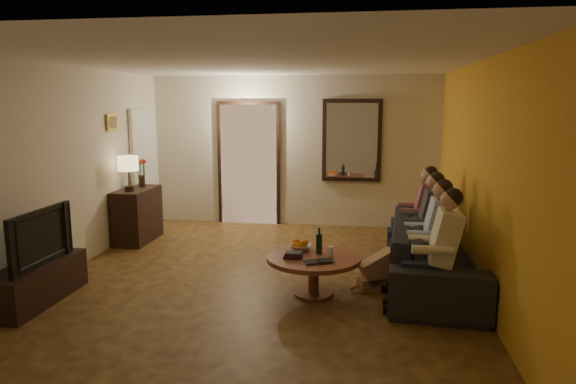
# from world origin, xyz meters

# --- Properties ---
(floor) EXTENTS (5.00, 6.00, 0.01)m
(floor) POSITION_xyz_m (0.00, 0.00, 0.00)
(floor) COLOR #3A230F
(floor) RESTS_ON ground
(ceiling) EXTENTS (5.00, 6.00, 0.01)m
(ceiling) POSITION_xyz_m (0.00, 0.00, 2.60)
(ceiling) COLOR white
(ceiling) RESTS_ON back_wall
(back_wall) EXTENTS (5.00, 0.02, 2.60)m
(back_wall) POSITION_xyz_m (0.00, 3.00, 1.30)
(back_wall) COLOR beige
(back_wall) RESTS_ON floor
(front_wall) EXTENTS (5.00, 0.02, 2.60)m
(front_wall) POSITION_xyz_m (0.00, -3.00, 1.30)
(front_wall) COLOR beige
(front_wall) RESTS_ON floor
(left_wall) EXTENTS (0.02, 6.00, 2.60)m
(left_wall) POSITION_xyz_m (-2.50, 0.00, 1.30)
(left_wall) COLOR beige
(left_wall) RESTS_ON floor
(right_wall) EXTENTS (0.02, 6.00, 2.60)m
(right_wall) POSITION_xyz_m (2.50, 0.00, 1.30)
(right_wall) COLOR beige
(right_wall) RESTS_ON floor
(orange_accent) EXTENTS (0.01, 6.00, 2.60)m
(orange_accent) POSITION_xyz_m (2.49, 0.00, 1.30)
(orange_accent) COLOR gold
(orange_accent) RESTS_ON right_wall
(kitchen_doorway) EXTENTS (1.00, 0.06, 2.10)m
(kitchen_doorway) POSITION_xyz_m (-0.80, 2.98, 1.05)
(kitchen_doorway) COLOR #FFE0A5
(kitchen_doorway) RESTS_ON floor
(door_trim) EXTENTS (1.12, 0.04, 2.22)m
(door_trim) POSITION_xyz_m (-0.80, 2.97, 1.05)
(door_trim) COLOR black
(door_trim) RESTS_ON floor
(fridge_glimpse) EXTENTS (0.45, 0.03, 1.70)m
(fridge_glimpse) POSITION_xyz_m (-0.55, 2.98, 0.90)
(fridge_glimpse) COLOR silver
(fridge_glimpse) RESTS_ON floor
(mirror_frame) EXTENTS (1.00, 0.05, 1.40)m
(mirror_frame) POSITION_xyz_m (1.00, 2.96, 1.50)
(mirror_frame) COLOR black
(mirror_frame) RESTS_ON back_wall
(mirror_glass) EXTENTS (0.86, 0.02, 1.26)m
(mirror_glass) POSITION_xyz_m (1.00, 2.93, 1.50)
(mirror_glass) COLOR white
(mirror_glass) RESTS_ON back_wall
(white_door) EXTENTS (0.06, 0.85, 2.04)m
(white_door) POSITION_xyz_m (-2.46, 2.30, 1.02)
(white_door) COLOR white
(white_door) RESTS_ON floor
(framed_art) EXTENTS (0.03, 0.28, 0.24)m
(framed_art) POSITION_xyz_m (-2.47, 1.30, 1.85)
(framed_art) COLOR #B28C33
(framed_art) RESTS_ON left_wall
(art_canvas) EXTENTS (0.01, 0.22, 0.18)m
(art_canvas) POSITION_xyz_m (-2.46, 1.30, 1.85)
(art_canvas) COLOR brown
(art_canvas) RESTS_ON left_wall
(dresser) EXTENTS (0.45, 0.93, 0.83)m
(dresser) POSITION_xyz_m (-2.25, 1.52, 0.41)
(dresser) COLOR black
(dresser) RESTS_ON floor
(table_lamp) EXTENTS (0.30, 0.30, 0.54)m
(table_lamp) POSITION_xyz_m (-2.25, 1.30, 1.10)
(table_lamp) COLOR beige
(table_lamp) RESTS_ON dresser
(flower_vase) EXTENTS (0.14, 0.14, 0.44)m
(flower_vase) POSITION_xyz_m (-2.25, 1.74, 1.05)
(flower_vase) COLOR red
(flower_vase) RESTS_ON dresser
(tv_stand) EXTENTS (0.45, 1.28, 0.43)m
(tv_stand) POSITION_xyz_m (-2.25, -1.02, 0.21)
(tv_stand) COLOR black
(tv_stand) RESTS_ON floor
(tv) EXTENTS (1.04, 0.14, 0.60)m
(tv) POSITION_xyz_m (-2.25, -1.02, 0.73)
(tv) COLOR black
(tv) RESTS_ON tv_stand
(sofa) EXTENTS (2.63, 1.20, 0.75)m
(sofa) POSITION_xyz_m (2.08, 0.22, 0.37)
(sofa) COLOR black
(sofa) RESTS_ON floor
(person_a) EXTENTS (0.60, 0.40, 1.20)m
(person_a) POSITION_xyz_m (1.98, -0.68, 0.60)
(person_a) COLOR tan
(person_a) RESTS_ON sofa
(person_b) EXTENTS (0.60, 0.40, 1.20)m
(person_b) POSITION_xyz_m (1.98, -0.08, 0.60)
(person_b) COLOR tan
(person_b) RESTS_ON sofa
(person_c) EXTENTS (0.60, 0.40, 1.20)m
(person_c) POSITION_xyz_m (1.98, 0.52, 0.60)
(person_c) COLOR tan
(person_c) RESTS_ON sofa
(person_d) EXTENTS (0.60, 0.40, 1.20)m
(person_d) POSITION_xyz_m (1.98, 1.12, 0.60)
(person_d) COLOR tan
(person_d) RESTS_ON sofa
(dog) EXTENTS (0.61, 0.44, 0.56)m
(dog) POSITION_xyz_m (1.43, -0.06, 0.28)
(dog) COLOR #956745
(dog) RESTS_ON floor
(coffee_table) EXTENTS (1.05, 1.05, 0.45)m
(coffee_table) POSITION_xyz_m (0.69, -0.36, 0.23)
(coffee_table) COLOR brown
(coffee_table) RESTS_ON floor
(bowl) EXTENTS (0.26, 0.26, 0.06)m
(bowl) POSITION_xyz_m (0.51, -0.14, 0.48)
(bowl) COLOR white
(bowl) RESTS_ON coffee_table
(oranges) EXTENTS (0.20, 0.20, 0.08)m
(oranges) POSITION_xyz_m (0.51, -0.14, 0.55)
(oranges) COLOR orange
(oranges) RESTS_ON bowl
(wine_bottle) EXTENTS (0.07, 0.07, 0.31)m
(wine_bottle) POSITION_xyz_m (0.74, -0.26, 0.60)
(wine_bottle) COLOR black
(wine_bottle) RESTS_ON coffee_table
(wine_glass) EXTENTS (0.06, 0.06, 0.10)m
(wine_glass) POSITION_xyz_m (0.87, -0.31, 0.50)
(wine_glass) COLOR silver
(wine_glass) RESTS_ON coffee_table
(book_stack) EXTENTS (0.20, 0.15, 0.07)m
(book_stack) POSITION_xyz_m (0.47, -0.46, 0.48)
(book_stack) COLOR black
(book_stack) RESTS_ON coffee_table
(laptop) EXTENTS (0.39, 0.33, 0.03)m
(laptop) POSITION_xyz_m (0.79, -0.64, 0.46)
(laptop) COLOR black
(laptop) RESTS_ON coffee_table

